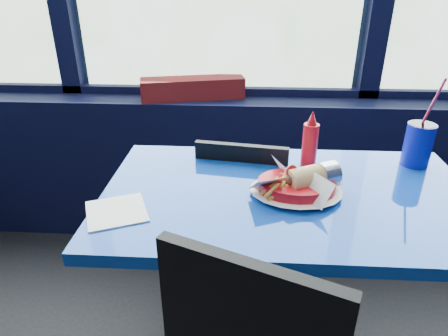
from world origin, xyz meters
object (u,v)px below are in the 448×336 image
planter_box (193,88)px  soda_cup (418,144)px  near_table (285,238)px  chair_near_back (237,209)px  ketchup_bottle (310,142)px  food_basket (298,184)px

planter_box → soda_cup: 1.10m
near_table → chair_near_back: size_ratio=1.47×
planter_box → ketchup_bottle: 0.83m
near_table → soda_cup: size_ratio=3.61×
chair_near_back → food_basket: 0.50m
near_table → food_basket: bearing=-15.6°
food_basket → ketchup_bottle: size_ratio=1.30×
ketchup_bottle → planter_box: bearing=128.0°
soda_cup → near_table: bearing=-153.7°
near_table → chair_near_back: chair_near_back is taller
chair_near_back → planter_box: 0.70m
near_table → ketchup_bottle: (0.09, 0.21, 0.27)m
planter_box → soda_cup: soda_cup is taller
ketchup_bottle → soda_cup: (0.39, 0.03, -0.01)m
near_table → ketchup_bottle: bearing=67.3°
food_basket → soda_cup: 0.52m
chair_near_back → soda_cup: size_ratio=2.46×
food_basket → ketchup_bottle: 0.23m
soda_cup → ketchup_bottle: bearing=-176.1°
chair_near_back → planter_box: planter_box is taller
planter_box → food_basket: 0.98m
planter_box → soda_cup: (0.90, -0.63, -0.02)m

